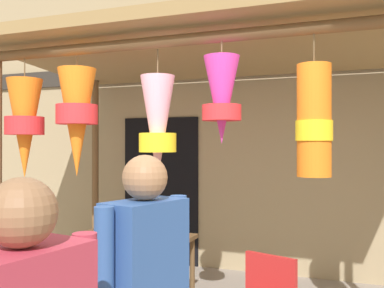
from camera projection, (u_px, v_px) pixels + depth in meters
The scene contains 4 objects.
shop_facade at pixel (242, 108), 5.83m from camera, with size 10.23×0.29×4.24m.
market_stall_canopy at pixel (203, 72), 4.27m from camera, with size 4.54×2.24×2.75m.
display_table at pixel (133, 244), 4.48m from camera, with size 1.18×0.65×0.70m.
flower_heap_on_table at pixel (130, 229), 4.54m from camera, with size 0.76×0.53×0.12m.
Camera 1 is at (1.44, -3.08, 1.62)m, focal length 41.46 mm.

